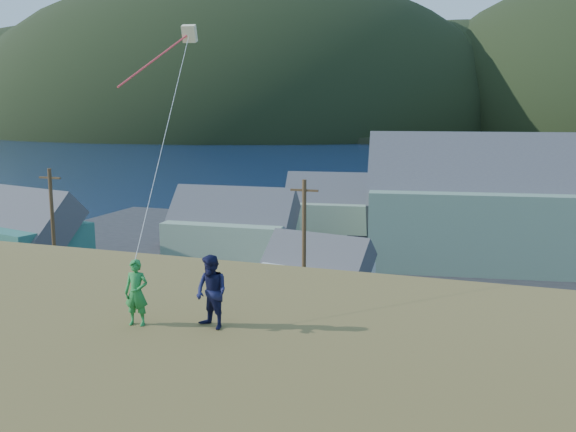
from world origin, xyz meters
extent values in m
plane|color=#0A1638|center=(0.00, 0.00, 0.00)|extent=(900.00, 900.00, 0.00)
cube|color=#4C3D19|center=(0.00, -2.00, 0.05)|extent=(110.00, 8.00, 0.10)
cube|color=#28282B|center=(0.00, 17.00, 0.06)|extent=(72.00, 36.00, 0.12)
cube|color=gray|center=(-6.00, 40.00, 0.45)|extent=(26.00, 14.00, 0.90)
cube|color=black|center=(0.00, 330.00, 1.00)|extent=(900.00, 320.00, 2.00)
ellipsoid|color=black|center=(-220.00, 280.00, 2.00)|extent=(240.00, 216.00, 108.00)
ellipsoid|color=black|center=(-120.00, 260.00, 2.00)|extent=(260.00, 234.00, 143.00)
ellipsoid|color=black|center=(-20.00, 300.00, 2.00)|extent=(200.00, 180.00, 100.00)
cube|color=#2A6354|center=(-28.07, 7.05, 1.79)|extent=(10.20, 8.57, 3.33)
cube|color=#47474C|center=(-28.07, 7.05, 4.34)|extent=(10.63, 8.42, 6.39)
cube|color=gray|center=(-13.34, 13.73, 1.80)|extent=(9.84, 6.88, 3.37)
cube|color=#47474C|center=(-13.34, 13.73, 4.33)|extent=(10.33, 6.68, 6.08)
cube|color=silver|center=(-3.93, 5.48, 1.36)|extent=(6.92, 5.50, 2.48)
cube|color=#47474C|center=(-3.93, 5.48, 3.23)|extent=(7.41, 5.60, 4.44)
cube|color=gray|center=(-7.50, 26.42, 1.79)|extent=(11.21, 7.66, 3.34)
cube|color=#47474C|center=(-7.50, 26.42, 4.40)|extent=(11.69, 7.65, 6.18)
cylinder|color=#47331E|center=(-20.51, 1.50, 4.29)|extent=(0.24, 0.24, 8.33)
cylinder|color=#47331E|center=(-3.46, 1.50, 4.25)|extent=(0.24, 0.24, 8.27)
imported|color=maroon|center=(-12.65, 25.42, 0.80)|extent=(2.48, 5.01, 1.37)
imported|color=black|center=(-2.94, 24.73, 0.80)|extent=(1.89, 4.10, 1.36)
imported|color=#B21521|center=(-20.37, 18.06, 0.89)|extent=(2.09, 4.61, 1.53)
imported|color=navy|center=(-1.83, 18.70, 0.86)|extent=(2.30, 4.51, 1.47)
imported|color=#AAABAF|center=(-16.92, 18.53, 0.88)|extent=(2.21, 4.78, 1.52)
imported|color=white|center=(-11.71, 18.73, 0.90)|extent=(2.76, 5.68, 1.56)
imported|color=black|center=(-4.13, 16.95, 0.90)|extent=(2.84, 5.63, 1.57)
imported|color=silver|center=(-9.80, 25.43, 0.91)|extent=(2.77, 5.63, 1.57)
imported|color=gray|center=(-18.21, 25.00, 0.77)|extent=(1.72, 4.05, 1.30)
imported|color=#345C83|center=(3.34, 25.20, 0.80)|extent=(1.83, 4.27, 1.37)
imported|color=#227F36|center=(-1.12, -19.16, 8.01)|extent=(0.64, 0.46, 1.62)
imported|color=#16193E|center=(0.68, -18.76, 8.08)|extent=(1.05, 0.95, 1.77)
cube|color=#F6EABB|center=(-3.12, -12.27, 14.78)|extent=(0.52, 0.50, 0.60)
cylinder|color=#F54049|center=(-3.72, -13.52, 13.88)|extent=(0.06, 0.06, 3.31)
cylinder|color=white|center=(-2.12, -15.72, 11.80)|extent=(0.02, 0.02, 9.33)
camera|label=1|loc=(7.17, -32.00, 12.46)|focal=40.00mm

